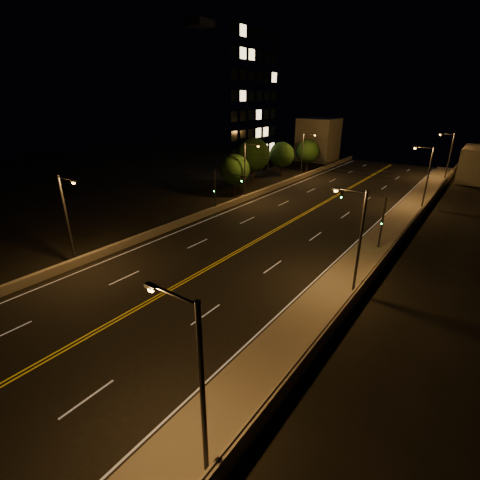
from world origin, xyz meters
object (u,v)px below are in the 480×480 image
Objects in this scene: streetlight_2 at (426,173)px; streetlight_3 at (448,153)px; streetlight_6 at (304,152)px; streetlight_0 at (196,379)px; streetlight_4 at (68,215)px; streetlight_5 at (247,167)px; building_tower at (202,104)px; tree_0 at (235,170)px; tree_2 at (282,155)px; tree_1 at (254,155)px; traffic_signal_right at (372,214)px; tree_3 at (308,151)px; traffic_signal_left at (221,187)px; streetlight_1 at (356,235)px.

streetlight_2 is 1.00× the size of streetlight_3.
streetlight_0 is at bearing -67.59° from streetlight_6.
streetlight_5 is at bearing 90.00° from streetlight_4.
streetlight_5 is at bearing -124.01° from streetlight_3.
streetlight_4 is 1.00× the size of streetlight_6.
tree_0 is at bearing -35.18° from building_tower.
streetlight_2 is 26.33m from tree_2.
streetlight_0 is 51.13m from tree_1.
streetlight_2 is 22.69m from streetlight_6.
traffic_signal_right is 0.86× the size of tree_3.
streetlight_2 is 1.27× the size of tree_3.
streetlight_5 is 23.80m from building_tower.
streetlight_5 is 1.48× the size of traffic_signal_right.
streetlight_4 is at bearing -93.45° from traffic_signal_left.
streetlight_5 reaches higher than tree_1.
streetlight_0 and streetlight_6 have the same top height.
tree_3 is (-23.33, 40.55, -0.73)m from streetlight_1.
streetlight_6 is (-21.38, 51.87, 0.00)m from streetlight_0.
building_tower is at bearing -162.71° from streetlight_6.
streetlight_5 is 1.48× the size of traffic_signal_left.
building_tower is 4.18× the size of tree_2.
streetlight_5 is at bearing -61.17° from tree_1.
tree_1 is at bearing -10.31° from building_tower.
tree_0 is at bearing -73.86° from tree_1.
traffic_signal_left is at bearing -80.79° from streetlight_5.
tree_1 is at bearing -103.71° from tree_3.
streetlight_6 is (0.00, 44.55, 0.00)m from streetlight_4.
building_tower reaches higher than streetlight_1.
tree_0 is at bearing -128.20° from streetlight_3.
streetlight_5 is (0.00, 26.47, 0.00)m from streetlight_4.
streetlight_6 is 32.13m from traffic_signal_right.
streetlight_5 is 3.09m from tree_0.
building_tower is (-38.65, 19.40, 9.12)m from traffic_signal_right.
tree_2 is (-1.23, 16.33, 0.07)m from tree_0.
building_tower is 4.14× the size of tree_3.
streetlight_1 is 1.27× the size of tree_3.
tree_3 is at bearing 112.04° from streetlight_0.
tree_2 is 6.90m from tree_3.
streetlight_3 is 1.28× the size of tree_2.
streetlight_0 is 33.45m from traffic_signal_left.
building_tower is (-18.83, 38.69, 7.90)m from streetlight_4.
tree_0 is at bearing 143.90° from streetlight_1.
streetlight_2 reaches higher than tree_2.
traffic_signal_right is (19.82, 19.29, -1.22)m from streetlight_4.
tree_0 is (-2.82, -17.14, -0.83)m from streetlight_6.
building_tower reaches higher than streetlight_4.
tree_1 reaches higher than tree_2.
streetlight_6 is 9.90m from tree_1.
streetlight_4 is at bearing -90.00° from streetlight_6.
streetlight_4 is at bearing 161.10° from streetlight_0.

